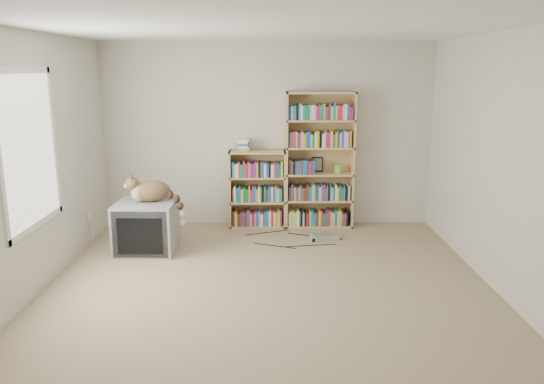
{
  "coord_description": "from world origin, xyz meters",
  "views": [
    {
      "loc": [
        0.0,
        -4.75,
        2.15
      ],
      "look_at": [
        0.05,
        1.0,
        0.8
      ],
      "focal_mm": 35.0,
      "sensor_mm": 36.0,
      "label": 1
    }
  ],
  "objects_px": {
    "bookcase_short": "(258,192)",
    "dvd_player": "(324,237)",
    "crt_tv": "(147,227)",
    "bookcase_tall": "(319,164)",
    "cat": "(156,194)"
  },
  "relations": [
    {
      "from": "bookcase_short",
      "to": "dvd_player",
      "type": "bearing_deg",
      "value": -35.96
    },
    {
      "from": "crt_tv",
      "to": "dvd_player",
      "type": "height_order",
      "value": "crt_tv"
    },
    {
      "from": "bookcase_tall",
      "to": "bookcase_short",
      "type": "bearing_deg",
      "value": -179.93
    },
    {
      "from": "bookcase_short",
      "to": "dvd_player",
      "type": "xyz_separation_m",
      "value": [
        0.86,
        -0.63,
        -0.45
      ]
    },
    {
      "from": "crt_tv",
      "to": "bookcase_short",
      "type": "bearing_deg",
      "value": 39.89
    },
    {
      "from": "cat",
      "to": "bookcase_tall",
      "type": "relative_size",
      "value": 0.4
    },
    {
      "from": "cat",
      "to": "crt_tv",
      "type": "bearing_deg",
      "value": -179.62
    },
    {
      "from": "cat",
      "to": "dvd_player",
      "type": "bearing_deg",
      "value": -6.92
    },
    {
      "from": "cat",
      "to": "bookcase_tall",
      "type": "xyz_separation_m",
      "value": [
        2.04,
        1.0,
        0.18
      ]
    },
    {
      "from": "crt_tv",
      "to": "bookcase_tall",
      "type": "bearing_deg",
      "value": 27.21
    },
    {
      "from": "bookcase_short",
      "to": "crt_tv",
      "type": "bearing_deg",
      "value": -141.59
    },
    {
      "from": "dvd_player",
      "to": "bookcase_tall",
      "type": "bearing_deg",
      "value": 75.78
    },
    {
      "from": "crt_tv",
      "to": "bookcase_tall",
      "type": "relative_size",
      "value": 0.38
    },
    {
      "from": "crt_tv",
      "to": "bookcase_tall",
      "type": "xyz_separation_m",
      "value": [
        2.15,
        1.04,
        0.58
      ]
    },
    {
      "from": "cat",
      "to": "bookcase_tall",
      "type": "height_order",
      "value": "bookcase_tall"
    }
  ]
}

